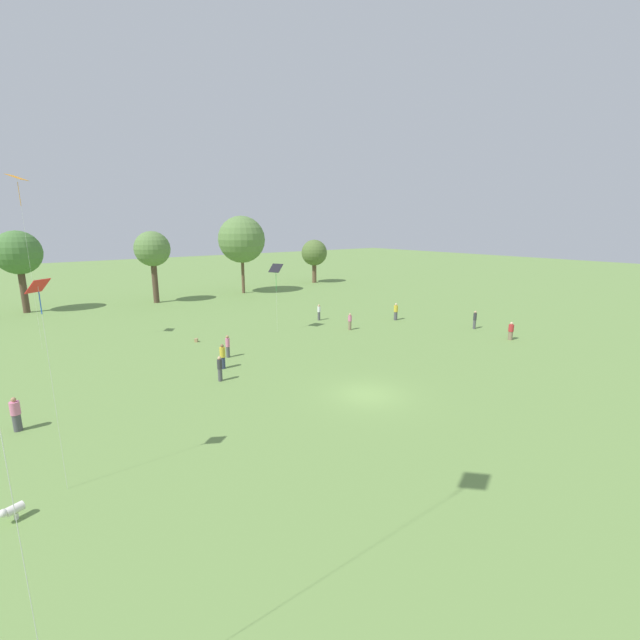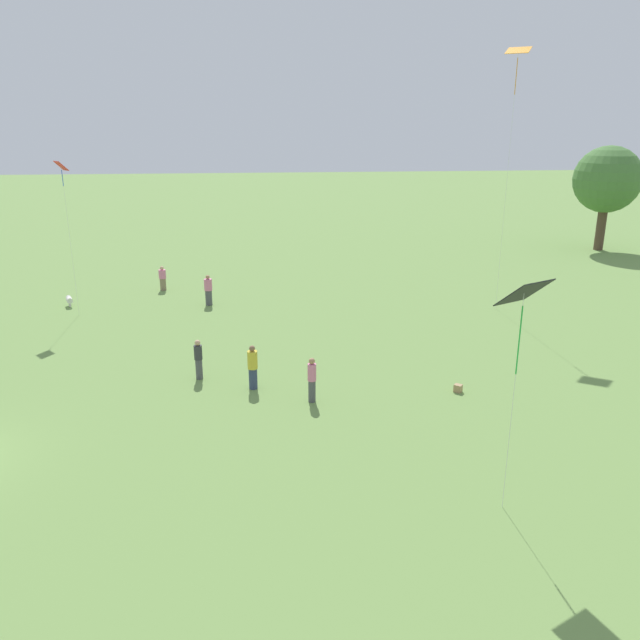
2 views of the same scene
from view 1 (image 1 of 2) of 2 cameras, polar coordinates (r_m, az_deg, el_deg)
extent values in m
plane|color=#6B8E47|center=(27.05, 6.39, -9.86)|extent=(240.00, 240.00, 0.00)
cylinder|color=brown|center=(61.61, -34.77, 3.20)|extent=(0.74, 0.74, 5.22)
sphere|color=#477538|center=(61.21, -35.30, 7.36)|extent=(5.06, 5.06, 5.06)
cylinder|color=brown|center=(61.33, -21.13, 4.69)|extent=(0.74, 0.74, 5.46)
sphere|color=#5B7F42|center=(60.94, -21.46, 8.83)|extent=(4.58, 4.58, 4.58)
cylinder|color=brown|center=(66.43, -10.23, 5.91)|extent=(0.46, 0.46, 5.49)
sphere|color=#5B7F42|center=(66.03, -10.41, 10.52)|extent=(6.95, 6.95, 6.95)
cylinder|color=brown|center=(77.46, -0.76, 6.36)|extent=(0.76, 0.76, 3.65)
sphere|color=#516B33|center=(77.15, -0.77, 8.97)|extent=(4.57, 4.57, 4.57)
cylinder|color=#4C4C51|center=(46.92, -0.14, 0.53)|extent=(0.40, 0.40, 0.92)
cylinder|color=white|center=(46.77, -0.14, 1.43)|extent=(0.47, 0.47, 0.59)
sphere|color=tan|center=(46.69, -0.14, 1.93)|extent=(0.24, 0.24, 0.24)
cylinder|color=#4C4C51|center=(34.70, -12.16, -4.19)|extent=(0.31, 0.31, 0.88)
cylinder|color=pink|center=(34.49, -12.22, -2.95)|extent=(0.36, 0.36, 0.68)
sphere|color=#A87A56|center=(34.37, -12.26, -2.21)|extent=(0.24, 0.24, 0.24)
cylinder|color=#847056|center=(42.75, 4.00, -0.73)|extent=(0.40, 0.40, 0.89)
cylinder|color=pink|center=(42.58, 4.01, 0.21)|extent=(0.47, 0.47, 0.56)
sphere|color=tan|center=(42.50, 4.02, 0.74)|extent=(0.24, 0.24, 0.24)
cylinder|color=#4C4C51|center=(47.74, 10.05, 0.54)|extent=(0.53, 0.53, 0.93)
cylinder|color=gold|center=(47.58, 10.09, 1.50)|extent=(0.62, 0.62, 0.70)
sphere|color=beige|center=(47.49, 10.11, 2.06)|extent=(0.24, 0.24, 0.24)
cylinder|color=#4C4C51|center=(27.21, -35.36, -11.08)|extent=(0.40, 0.40, 0.90)
cylinder|color=pink|center=(26.93, -35.57, -9.54)|extent=(0.47, 0.47, 0.68)
sphere|color=#A87A56|center=(26.78, -35.70, -8.62)|extent=(0.24, 0.24, 0.24)
cylinder|color=#847056|center=(42.70, 24.05, -1.91)|extent=(0.53, 0.53, 0.79)
cylinder|color=#B72D2D|center=(42.54, 24.13, -0.98)|extent=(0.62, 0.62, 0.64)
sphere|color=beige|center=(42.45, 24.19, -0.41)|extent=(0.24, 0.24, 0.24)
cylinder|color=#4C4C51|center=(45.81, 19.89, -0.55)|extent=(0.29, 0.29, 0.91)
cylinder|color=#333338|center=(45.64, 19.97, 0.43)|extent=(0.34, 0.34, 0.70)
sphere|color=tan|center=(45.55, 20.01, 1.01)|extent=(0.24, 0.24, 0.24)
cylinder|color=#4C4C51|center=(29.71, -13.17, -7.12)|extent=(0.37, 0.37, 0.87)
cylinder|color=#333338|center=(29.47, -13.24, -5.76)|extent=(0.43, 0.43, 0.62)
sphere|color=tan|center=(29.34, -13.28, -4.96)|extent=(0.24, 0.24, 0.24)
cylinder|color=#333D5B|center=(32.15, -12.82, -5.58)|extent=(0.38, 0.38, 0.87)
cylinder|color=gold|center=(31.91, -12.89, -4.21)|extent=(0.45, 0.45, 0.74)
sphere|color=brown|center=(31.77, -12.93, -3.36)|extent=(0.24, 0.24, 0.24)
cube|color=black|center=(41.15, -5.91, 6.90)|extent=(1.34, 1.46, 0.76)
cylinder|color=green|center=(41.29, -5.87, 5.14)|extent=(0.04, 0.04, 1.86)
cylinder|color=silver|center=(41.57, -5.82, 2.62)|extent=(0.01, 0.01, 6.24)
cube|color=orange|center=(42.20, -35.40, 15.24)|extent=(1.60, 1.62, 0.43)
cylinder|color=orange|center=(42.12, -35.18, 13.55)|extent=(0.04, 0.04, 1.80)
cylinder|color=silver|center=(42.19, -34.20, 5.88)|extent=(0.01, 0.01, 13.88)
cube|color=red|center=(18.37, -33.47, 3.81)|extent=(0.88, 0.84, 0.51)
cylinder|color=blue|center=(18.45, -33.24, 1.91)|extent=(0.04, 0.04, 0.82)
cylinder|color=silver|center=(19.28, -31.99, -8.24)|extent=(0.01, 0.01, 8.16)
cylinder|color=silver|center=(19.90, -35.57, -19.79)|extent=(0.62, 0.50, 0.33)
sphere|color=silver|center=(19.77, -36.61, -19.99)|extent=(0.30, 0.30, 0.30)
cylinder|color=silver|center=(20.04, -35.46, -20.50)|extent=(0.15, 0.15, 0.25)
cube|color=#A58459|center=(39.92, -16.18, -2.61)|extent=(0.38, 0.39, 0.31)
camera|label=2|loc=(45.69, 14.75, 12.24)|focal=35.00mm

